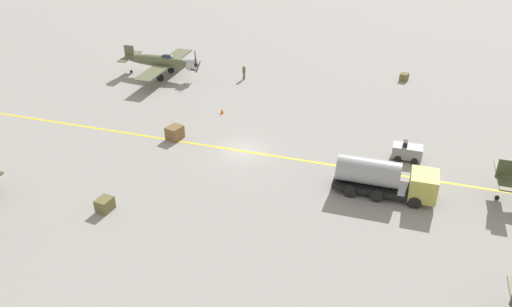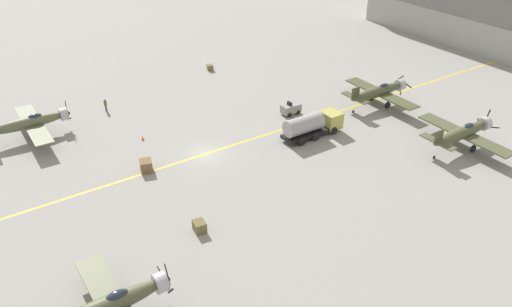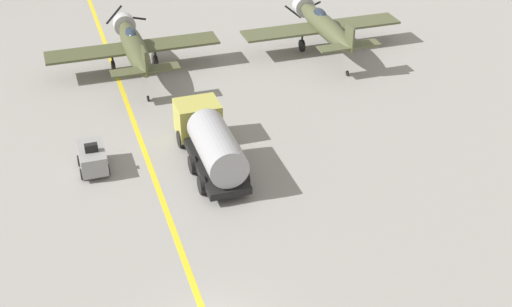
# 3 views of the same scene
# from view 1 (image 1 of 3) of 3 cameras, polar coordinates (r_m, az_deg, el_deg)

# --- Properties ---
(ground_plane) EXTENTS (400.00, 400.00, 0.00)m
(ground_plane) POSITION_cam_1_polar(r_m,az_deg,el_deg) (46.33, -1.40, 0.25)
(ground_plane) COLOR gray
(taxiway_stripe) EXTENTS (0.30, 160.00, 0.01)m
(taxiway_stripe) POSITION_cam_1_polar(r_m,az_deg,el_deg) (46.33, -1.40, 0.26)
(taxiway_stripe) COLOR yellow
(taxiway_stripe) RESTS_ON ground
(airplane_near_left) EXTENTS (12.00, 9.98, 3.80)m
(airplane_near_left) POSITION_cam_1_polar(r_m,az_deg,el_deg) (64.17, -10.69, 10.30)
(airplane_near_left) COLOR #5C6143
(airplane_near_left) RESTS_ON ground
(fuel_tanker) EXTENTS (2.68, 8.00, 2.98)m
(fuel_tanker) POSITION_cam_1_polar(r_m,az_deg,el_deg) (40.80, 14.55, -2.77)
(fuel_tanker) COLOR black
(fuel_tanker) RESTS_ON ground
(tow_tractor) EXTENTS (1.57, 2.60, 1.79)m
(tow_tractor) POSITION_cam_1_polar(r_m,az_deg,el_deg) (46.68, 16.88, 0.22)
(tow_tractor) COLOR gray
(tow_tractor) RESTS_ON ground
(ground_crew_walking) EXTENTS (0.39, 0.39, 1.78)m
(ground_crew_walking) POSITION_cam_1_polar(r_m,az_deg,el_deg) (62.69, -1.39, 9.33)
(ground_crew_walking) COLOR #515638
(ground_crew_walking) RESTS_ON ground
(supply_crate_by_tanker) EXTENTS (1.26, 1.14, 0.88)m
(supply_crate_by_tanker) POSITION_cam_1_polar(r_m,az_deg,el_deg) (65.14, 16.58, 8.39)
(supply_crate_by_tanker) COLOR brown
(supply_crate_by_tanker) RESTS_ON ground
(supply_crate_mid_lane) EXTENTS (1.80, 1.63, 1.26)m
(supply_crate_mid_lane) POSITION_cam_1_polar(r_m,az_deg,el_deg) (48.93, -9.28, 2.38)
(supply_crate_mid_lane) COLOR brown
(supply_crate_mid_lane) RESTS_ON ground
(supply_crate_outboard) EXTENTS (1.37, 1.19, 1.04)m
(supply_crate_outboard) POSITION_cam_1_polar(r_m,az_deg,el_deg) (39.97, -16.89, -5.60)
(supply_crate_outboard) COLOR brown
(supply_crate_outboard) RESTS_ON ground
(traffic_cone) EXTENTS (0.36, 0.36, 0.55)m
(traffic_cone) POSITION_cam_1_polar(r_m,az_deg,el_deg) (53.72, -3.91, 4.86)
(traffic_cone) COLOR orange
(traffic_cone) RESTS_ON ground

